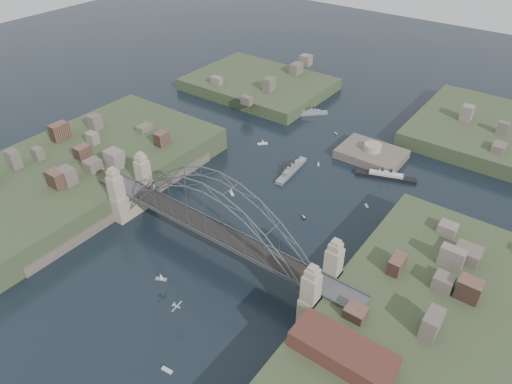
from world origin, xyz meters
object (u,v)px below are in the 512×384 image
(bridge, at_px, (214,218))
(ocean_liner, at_px, (386,176))
(wharf_shed, at_px, (343,351))
(naval_cruiser_far, at_px, (311,113))
(fort_island, at_px, (371,159))
(naval_cruiser_near, at_px, (292,170))

(bridge, xyz_separation_m, ocean_liner, (21.37, 61.11, -11.57))
(wharf_shed, distance_m, ocean_liner, 78.99)
(ocean_liner, bearing_deg, naval_cruiser_far, 149.72)
(wharf_shed, height_order, naval_cruiser_far, wharf_shed)
(fort_island, xyz_separation_m, ocean_liner, (9.37, -8.89, 1.10))
(wharf_shed, distance_m, naval_cruiser_near, 78.07)
(naval_cruiser_near, xyz_separation_m, naval_cruiser_far, (-17.08, 41.18, -0.12))
(fort_island, xyz_separation_m, naval_cruiser_near, (-17.55, -24.37, 1.18))
(fort_island, distance_m, ocean_liner, 12.97)
(naval_cruiser_far, height_order, ocean_liner, ocean_liner)
(wharf_shed, relative_size, ocean_liner, 1.02)
(bridge, bearing_deg, naval_cruiser_far, 104.61)
(bridge, distance_m, fort_island, 72.14)
(bridge, distance_m, ocean_liner, 65.76)
(naval_cruiser_far, bearing_deg, fort_island, -25.88)
(fort_island, height_order, ocean_liner, fort_island)
(fort_island, bearing_deg, wharf_shed, -69.15)
(bridge, relative_size, ocean_liner, 4.29)
(fort_island, relative_size, ocean_liner, 1.12)
(wharf_shed, height_order, naval_cruiser_near, wharf_shed)
(wharf_shed, xyz_separation_m, naval_cruiser_near, (-49.55, 59.63, -9.16))
(bridge, xyz_separation_m, fort_island, (12.00, 70.00, -12.66))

